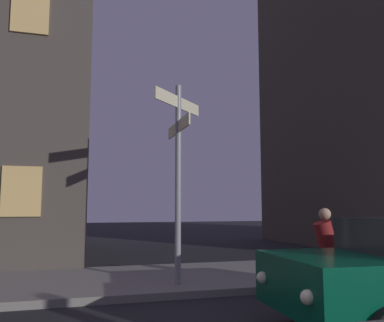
% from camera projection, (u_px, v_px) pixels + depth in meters
% --- Properties ---
extents(sidewalk_kerb, '(40.00, 3.42, 0.14)m').
position_uv_depth(sidewalk_kerb, '(176.00, 278.00, 8.75)').
color(sidewalk_kerb, gray).
rests_on(sidewalk_kerb, ground_plane).
extents(signpost, '(1.23, 1.70, 3.97)m').
position_uv_depth(signpost, '(178.00, 162.00, 8.02)').
color(signpost, gray).
rests_on(signpost, sidewalk_kerb).
extents(cyclist, '(1.82, 0.32, 1.61)m').
position_uv_depth(cyclist, '(324.00, 256.00, 7.21)').
color(cyclist, black).
rests_on(cyclist, ground_plane).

